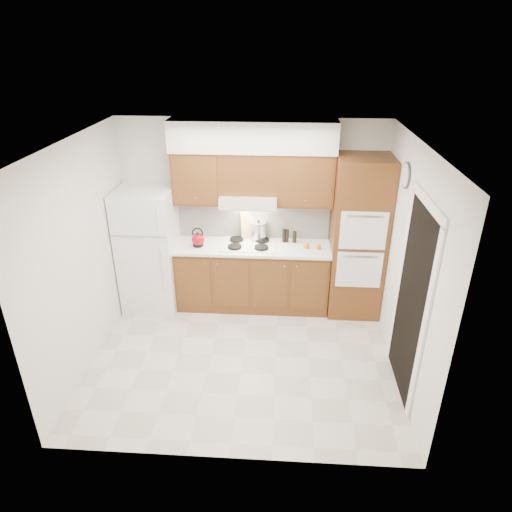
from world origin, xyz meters
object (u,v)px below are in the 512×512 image
at_px(oven_cabinet, 358,238).
at_px(stock_pot, 258,230).
at_px(kettle, 198,240).
at_px(fridge, 149,250).

relative_size(oven_cabinet, stock_pot, 9.64).
height_order(kettle, stock_pot, stock_pot).
height_order(oven_cabinet, kettle, oven_cabinet).
bearing_deg(oven_cabinet, fridge, -179.30).
height_order(fridge, kettle, fridge).
distance_m(oven_cabinet, stock_pot, 1.36).
xyz_separation_m(fridge, oven_cabinet, (2.85, 0.03, 0.24)).
xyz_separation_m(kettle, stock_pot, (0.81, 0.27, 0.05)).
distance_m(fridge, stock_pot, 1.54).
bearing_deg(stock_pot, oven_cabinet, -9.34).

